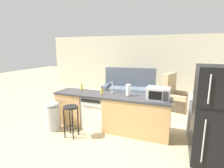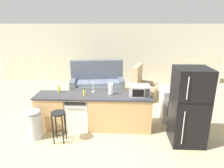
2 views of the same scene
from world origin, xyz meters
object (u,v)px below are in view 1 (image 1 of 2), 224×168
at_px(stove_range, 205,116).
at_px(refrigerator, 216,116).
at_px(trash_bin, 53,115).
at_px(couch, 129,90).
at_px(dish_soap_bottle, 82,87).
at_px(microwave, 158,94).
at_px(kettle, 217,96).
at_px(armchair, 174,98).
at_px(dishwasher, 96,111).
at_px(paper_towel_roll, 128,90).
at_px(soap_bottle, 102,91).
at_px(bar_stool, 71,115).

xyz_separation_m(stove_range, refrigerator, (-0.00, -1.10, 0.42)).
xyz_separation_m(trash_bin, couch, (1.11, 3.18, 0.02)).
distance_m(stove_range, dish_soap_bottle, 3.19).
relative_size(microwave, dish_soap_bottle, 2.84).
bearing_deg(microwave, kettle, 19.22).
xyz_separation_m(microwave, armchair, (0.32, 2.25, -0.69)).
xyz_separation_m(stove_range, couch, (-2.42, 2.07, -0.06)).
bearing_deg(couch, dishwasher, -93.98).
bearing_deg(kettle, dishwasher, -171.32).
bearing_deg(paper_towel_roll, soap_bottle, -171.11).
xyz_separation_m(stove_range, dish_soap_bottle, (-3.13, -0.33, 0.52)).
bearing_deg(armchair, microwave, -97.99).
xyz_separation_m(dishwasher, bar_stool, (-0.30, -0.69, 0.11)).
relative_size(stove_range, refrigerator, 0.51).
height_order(stove_range, paper_towel_roll, paper_towel_roll).
relative_size(microwave, couch, 0.24).
bearing_deg(kettle, couch, 139.65).
relative_size(stove_range, dish_soap_bottle, 5.11).
bearing_deg(couch, kettle, -40.35).
distance_m(stove_range, bar_stool, 3.15).
bearing_deg(kettle, microwave, -160.78).
relative_size(paper_towel_roll, couch, 0.13).
relative_size(microwave, armchair, 0.42).
height_order(microwave, bar_stool, microwave).
distance_m(trash_bin, couch, 3.36).
xyz_separation_m(bar_stool, couch, (0.48, 3.31, -0.14)).
xyz_separation_m(refrigerator, paper_towel_roll, (-1.76, 0.63, 0.16)).
bearing_deg(microwave, armchair, 82.01).
height_order(paper_towel_roll, trash_bin, paper_towel_roll).
distance_m(soap_bottle, kettle, 2.63).
distance_m(stove_range, armchair, 1.85).
height_order(dish_soap_bottle, couch, couch).
distance_m(soap_bottle, bar_stool, 0.93).
height_order(dish_soap_bottle, armchair, armchair).
relative_size(stove_range, couch, 0.43).
distance_m(bar_stool, trash_bin, 0.66).
relative_size(trash_bin, couch, 0.35).
relative_size(microwave, kettle, 2.44).
bearing_deg(trash_bin, refrigerator, 0.11).
distance_m(refrigerator, soap_bottle, 2.48).
distance_m(dishwasher, dish_soap_bottle, 0.80).
height_order(dishwasher, refrigerator, refrigerator).
bearing_deg(microwave, couch, 117.59).
distance_m(soap_bottle, dish_soap_bottle, 0.75).
height_order(dish_soap_bottle, trash_bin, dish_soap_bottle).
distance_m(stove_range, trash_bin, 3.69).
height_order(refrigerator, dish_soap_bottle, refrigerator).
distance_m(couch, armchair, 1.73).
bearing_deg(refrigerator, stove_range, 89.99).
xyz_separation_m(refrigerator, dish_soap_bottle, (-3.13, 0.76, 0.10)).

